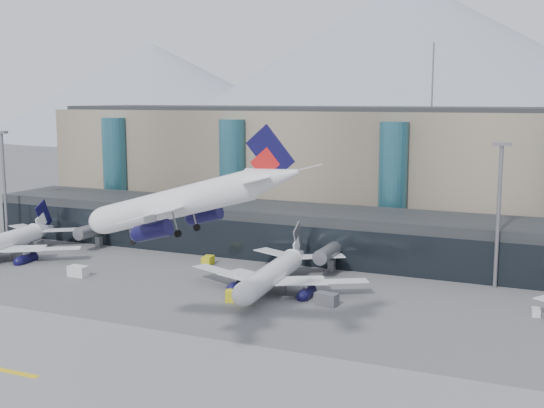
# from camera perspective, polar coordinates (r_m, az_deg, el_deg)

# --- Properties ---
(ground) EXTENTS (900.00, 900.00, 0.00)m
(ground) POSITION_cam_1_polar(r_m,az_deg,el_deg) (91.15, -4.76, -12.47)
(ground) COLOR #515154
(ground) RESTS_ON ground
(runway_strip) EXTENTS (400.00, 40.00, 0.04)m
(runway_strip) POSITION_cam_1_polar(r_m,az_deg,el_deg) (79.35, -10.12, -15.93)
(runway_strip) COLOR slate
(runway_strip) RESTS_ON ground
(runway_markings) EXTENTS (128.00, 1.00, 0.02)m
(runway_markings) POSITION_cam_1_polar(r_m,az_deg,el_deg) (79.33, -10.12, -15.91)
(runway_markings) COLOR gold
(runway_markings) RESTS_ON ground
(concourse) EXTENTS (170.00, 27.00, 10.00)m
(concourse) POSITION_cam_1_polar(r_m,az_deg,el_deg) (141.22, 6.41, -2.69)
(concourse) COLOR black
(concourse) RESTS_ON ground
(terminal_main) EXTENTS (130.00, 30.00, 31.00)m
(terminal_main) POSITION_cam_1_polar(r_m,az_deg,el_deg) (178.05, 1.88, 3.16)
(terminal_main) COLOR gray
(terminal_main) RESTS_ON ground
(teal_towers) EXTENTS (116.40, 19.40, 46.00)m
(teal_towers) POSITION_cam_1_polar(r_m,az_deg,el_deg) (159.79, 3.08, 1.98)
(teal_towers) COLOR #286070
(teal_towers) RESTS_ON ground
(mountain_ridge) EXTENTS (910.00, 400.00, 110.00)m
(mountain_ridge) POSITION_cam_1_polar(r_m,az_deg,el_deg) (455.38, 20.85, 9.88)
(mountain_ridge) COLOR gray
(mountain_ridge) RESTS_ON ground
(lightmast_left) EXTENTS (3.00, 1.20, 25.60)m
(lightmast_left) POSITION_cam_1_polar(r_m,az_deg,el_deg) (170.91, -21.50, 1.96)
(lightmast_left) COLOR slate
(lightmast_left) RESTS_ON ground
(lightmast_mid) EXTENTS (3.00, 1.20, 25.60)m
(lightmast_mid) POSITION_cam_1_polar(r_m,az_deg,el_deg) (124.41, 18.44, -0.24)
(lightmast_mid) COLOR slate
(lightmast_mid) RESTS_ON ground
(hero_jet) EXTENTS (31.21, 32.21, 10.37)m
(hero_jet) POSITION_cam_1_polar(r_m,az_deg,el_deg) (83.41, -6.53, 0.90)
(hero_jet) COLOR silver
(hero_jet) RESTS_ON ground
(jet_parked_left) EXTENTS (35.80, 35.68, 11.61)m
(jet_parked_left) POSITION_cam_1_polar(r_m,az_deg,el_deg) (153.93, -21.21, -2.50)
(jet_parked_left) COLOR silver
(jet_parked_left) RESTS_ON ground
(jet_parked_mid) EXTENTS (34.25, 33.61, 11.05)m
(jet_parked_mid) POSITION_cam_1_polar(r_m,az_deg,el_deg) (119.86, 0.46, -5.11)
(jet_parked_mid) COLOR silver
(jet_parked_mid) RESTS_ON ground
(veh_a) EXTENTS (3.63, 2.09, 2.02)m
(veh_a) POSITION_cam_1_polar(r_m,az_deg,el_deg) (133.20, -15.92, -5.43)
(veh_a) COLOR silver
(veh_a) RESTS_ON ground
(veh_b) EXTENTS (2.17, 3.15, 1.70)m
(veh_b) POSITION_cam_1_polar(r_m,az_deg,el_deg) (137.83, -5.39, -4.72)
(veh_b) COLOR gold
(veh_b) RESTS_ON ground
(veh_c) EXTENTS (3.94, 2.50, 2.05)m
(veh_c) POSITION_cam_1_polar(r_m,az_deg,el_deg) (111.18, 4.58, -7.94)
(veh_c) COLOR #49484D
(veh_c) RESTS_ON ground
(veh_f) EXTENTS (3.06, 4.25, 2.14)m
(veh_f) POSITION_cam_1_polar(r_m,az_deg,el_deg) (159.05, -19.13, -3.26)
(veh_f) COLOR #49484D
(veh_f) RESTS_ON ground
(veh_g) EXTENTS (1.46, 2.20, 1.21)m
(veh_g) POSITION_cam_1_polar(r_m,az_deg,el_deg) (113.36, 21.21, -8.42)
(veh_g) COLOR silver
(veh_g) RESTS_ON ground
(veh_h) EXTENTS (3.80, 2.82, 1.88)m
(veh_h) POSITION_cam_1_polar(r_m,az_deg,el_deg) (113.01, -3.03, -7.69)
(veh_h) COLOR gold
(veh_h) RESTS_ON ground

